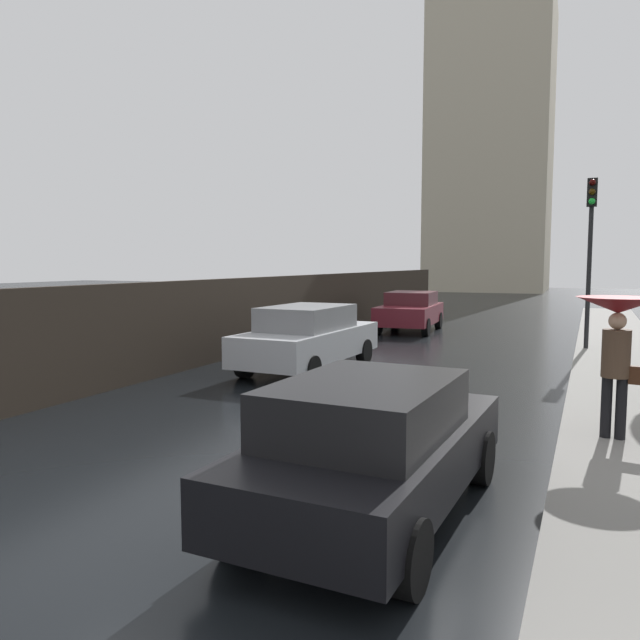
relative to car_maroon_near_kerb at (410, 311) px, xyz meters
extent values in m
plane|color=black|center=(1.68, -17.14, -0.74)|extent=(120.00, 120.00, 0.00)
cube|color=maroon|center=(0.00, -0.07, -0.11)|extent=(2.08, 4.04, 0.65)
cube|color=#461C22|center=(-0.01, 0.23, 0.45)|extent=(1.73, 2.09, 0.47)
cylinder|color=black|center=(0.93, -1.31, -0.44)|extent=(0.26, 0.62, 0.61)
cylinder|color=black|center=(-0.75, -1.42, -0.44)|extent=(0.26, 0.62, 0.61)
cylinder|color=black|center=(0.76, 1.28, -0.44)|extent=(0.26, 0.62, 0.61)
cylinder|color=black|center=(-0.92, 1.17, -0.44)|extent=(0.26, 0.62, 0.61)
cube|color=black|center=(4.13, -16.04, -0.15)|extent=(1.81, 4.03, 0.58)
cube|color=black|center=(4.12, -16.32, 0.40)|extent=(1.54, 2.13, 0.52)
cylinder|color=black|center=(3.42, -14.70, -0.44)|extent=(0.24, 0.61, 0.61)
cylinder|color=black|center=(4.94, -14.76, -0.44)|extent=(0.24, 0.61, 0.61)
cylinder|color=black|center=(3.32, -17.32, -0.44)|extent=(0.24, 0.61, 0.61)
cylinder|color=black|center=(4.84, -17.38, -0.44)|extent=(0.24, 0.61, 0.61)
cube|color=#B2B5BA|center=(0.05, -8.88, -0.11)|extent=(1.90, 4.52, 0.67)
cube|color=gray|center=(0.05, -8.97, 0.49)|extent=(1.62, 2.39, 0.53)
cylinder|color=black|center=(0.80, -10.38, -0.44)|extent=(0.24, 0.61, 0.60)
cylinder|color=black|center=(-0.80, -10.33, -0.44)|extent=(0.24, 0.61, 0.60)
cylinder|color=black|center=(0.90, -7.44, -0.44)|extent=(0.24, 0.61, 0.60)
cylinder|color=black|center=(-0.70, -7.39, -0.44)|extent=(0.24, 0.61, 0.60)
cylinder|color=black|center=(6.44, -12.70, -0.19)|extent=(0.14, 0.14, 0.83)
cylinder|color=black|center=(6.26, -12.67, -0.19)|extent=(0.14, 0.14, 0.83)
cylinder|color=#4C3828|center=(6.35, -12.69, 0.55)|extent=(0.36, 0.36, 0.64)
sphere|color=tan|center=(6.35, -12.69, 0.99)|extent=(0.23, 0.23, 0.23)
cube|color=#3F2314|center=(6.61, -12.72, 0.28)|extent=(0.21, 0.12, 0.24)
cylinder|color=#4C4C51|center=(6.35, -12.69, 0.90)|extent=(0.02, 0.02, 0.82)
cone|color=maroon|center=(6.35, -12.69, 1.20)|extent=(1.06, 1.06, 0.21)
cylinder|color=black|center=(5.94, -3.38, 1.33)|extent=(0.12, 0.12, 3.87)
cube|color=black|center=(5.94, -3.38, 3.64)|extent=(0.26, 0.26, 0.75)
sphere|color=#360503|center=(5.94, -3.55, 3.89)|extent=(0.17, 0.17, 0.17)
sphere|color=#392405|center=(5.94, -3.55, 3.64)|extent=(0.17, 0.17, 0.17)
sphere|color=green|center=(5.94, -3.55, 3.39)|extent=(0.17, 0.17, 0.17)
cube|color=#B2A88E|center=(-2.48, 34.92, 11.82)|extent=(10.07, 11.15, 25.14)
camera|label=1|loc=(6.02, -21.67, 1.77)|focal=34.36mm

